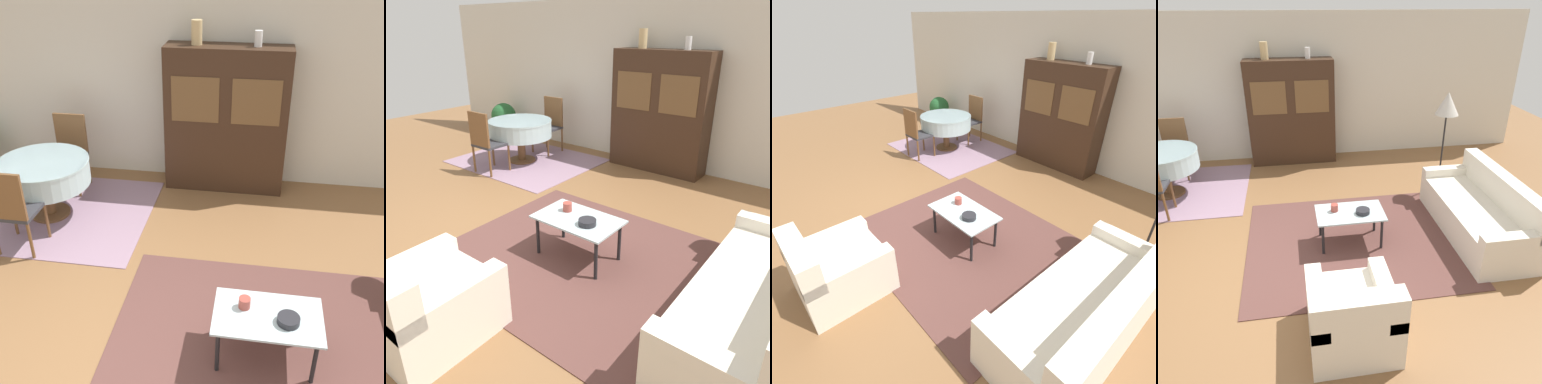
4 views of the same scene
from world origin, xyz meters
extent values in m
plane|color=brown|center=(0.00, 0.00, 0.00)|extent=(14.00, 14.00, 0.00)
cube|color=beige|center=(0.00, 3.63, 1.35)|extent=(10.00, 0.06, 2.70)
cube|color=brown|center=(1.02, 0.38, 0.01)|extent=(2.79, 2.38, 0.01)
cube|color=gray|center=(-1.68, 2.27, 0.01)|extent=(2.36, 1.95, 0.01)
cube|color=silver|center=(2.70, 0.35, 0.23)|extent=(0.85, 2.04, 0.45)
cube|color=silver|center=(2.70, -0.59, 0.51)|extent=(0.85, 0.16, 0.12)
cube|color=silver|center=(0.73, -1.15, 0.22)|extent=(0.80, 0.89, 0.44)
cube|color=silver|center=(0.41, -1.15, 0.50)|extent=(0.16, 0.89, 0.12)
cube|color=silver|center=(1.05, -1.15, 0.50)|extent=(0.16, 0.89, 0.12)
cylinder|color=black|center=(0.60, 0.18, 0.22)|extent=(0.04, 0.04, 0.43)
cylinder|color=black|center=(1.34, 0.18, 0.22)|extent=(0.04, 0.04, 0.43)
cylinder|color=black|center=(0.60, 0.59, 0.22)|extent=(0.04, 0.04, 0.43)
cylinder|color=black|center=(1.34, 0.59, 0.22)|extent=(0.04, 0.04, 0.43)
cube|color=silver|center=(0.97, 0.38, 0.45)|extent=(0.87, 0.53, 0.02)
cube|color=#382316|center=(0.35, 3.35, 0.96)|extent=(1.59, 0.45, 1.93)
cube|color=brown|center=(-0.03, 3.12, 1.30)|extent=(0.61, 0.01, 0.58)
cube|color=brown|center=(0.73, 3.12, 1.30)|extent=(0.61, 0.01, 0.58)
cylinder|color=brown|center=(-1.75, 2.22, 0.03)|extent=(0.48, 0.48, 0.03)
cylinder|color=brown|center=(-1.75, 2.22, 0.23)|extent=(0.14, 0.14, 0.44)
cylinder|color=silver|center=(-1.75, 2.22, 0.60)|extent=(1.09, 1.09, 0.30)
cylinder|color=silver|center=(-1.75, 2.22, 0.74)|extent=(1.10, 1.10, 0.03)
cylinder|color=brown|center=(-1.95, 1.73, 0.23)|extent=(0.04, 0.04, 0.44)
cylinder|color=brown|center=(-1.54, 1.73, 0.23)|extent=(0.04, 0.04, 0.44)
cylinder|color=brown|center=(-1.95, 1.33, 0.23)|extent=(0.04, 0.04, 0.44)
cylinder|color=brown|center=(-1.54, 1.33, 0.23)|extent=(0.04, 0.04, 0.44)
cube|color=#333338|center=(-1.75, 1.53, 0.47)|extent=(0.44, 0.44, 0.04)
cube|color=brown|center=(-1.75, 1.33, 0.76)|extent=(0.44, 0.04, 0.54)
cylinder|color=brown|center=(-1.54, 2.70, 0.23)|extent=(0.04, 0.04, 0.44)
cylinder|color=brown|center=(-1.95, 2.70, 0.23)|extent=(0.04, 0.04, 0.44)
cylinder|color=brown|center=(-1.54, 3.10, 0.23)|extent=(0.04, 0.04, 0.44)
cylinder|color=brown|center=(-1.95, 3.10, 0.23)|extent=(0.04, 0.04, 0.44)
cube|color=#333338|center=(-1.75, 2.90, 0.47)|extent=(0.44, 0.44, 0.04)
cube|color=brown|center=(-1.75, 3.10, 0.76)|extent=(0.44, 0.04, 0.54)
cylinder|color=#9E4238|center=(0.78, 0.45, 0.51)|extent=(0.10, 0.10, 0.09)
cylinder|color=#232328|center=(1.13, 0.33, 0.49)|extent=(0.18, 0.18, 0.06)
cylinder|color=tan|center=(-0.05, 3.35, 2.07)|extent=(0.13, 0.13, 0.29)
cylinder|color=white|center=(0.70, 3.35, 2.02)|extent=(0.09, 0.09, 0.19)
cylinder|color=beige|center=(-3.24, 3.15, 0.13)|extent=(0.36, 0.36, 0.25)
sphere|color=#235B2D|center=(-3.24, 3.15, 0.48)|extent=(0.53, 0.53, 0.53)
camera|label=1|loc=(0.78, -2.29, 3.05)|focal=42.00mm
camera|label=2|loc=(3.03, -2.26, 2.23)|focal=35.00mm
camera|label=3|loc=(3.37, -1.70, 2.63)|focal=28.00mm
camera|label=4|loc=(0.29, -3.67, 2.90)|focal=35.00mm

